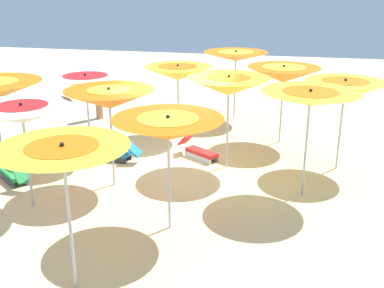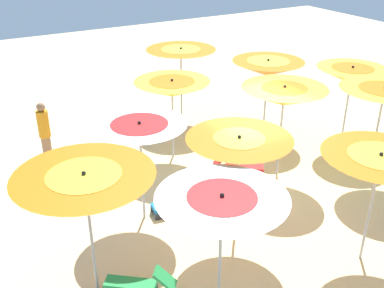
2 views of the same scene
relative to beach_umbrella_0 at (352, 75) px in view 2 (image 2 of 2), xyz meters
name	(u,v)px [view 2 (image 2 of 2)]	position (x,y,z in m)	size (l,w,h in m)	color
ground	(254,198)	(-1.08, 3.92, -2.09)	(38.52, 38.52, 0.04)	beige
beach_umbrella_0	(352,75)	(0.00, 0.00, 0.00)	(1.92, 1.92, 2.34)	#B2B2B7
beach_umbrella_1	(268,68)	(1.74, 1.50, -0.03)	(2.06, 2.06, 2.31)	#B2B2B7
beach_umbrella_2	(181,54)	(3.96, 3.14, 0.08)	(2.15, 2.15, 2.36)	#B2B2B7
beach_umbrella_3	(384,95)	(-1.75, 0.87, 0.16)	(2.07, 2.07, 2.44)	#B2B2B7
beach_umbrella_4	(284,96)	(-0.47, 2.77, 0.06)	(2.04, 2.04, 2.41)	#B2B2B7
beach_umbrella_5	(172,88)	(1.77, 4.59, -0.12)	(1.97, 1.97, 2.21)	#B2B2B7
beach_umbrella_6	(379,166)	(-3.81, 3.42, -0.04)	(2.05, 2.05, 2.30)	#B2B2B7
beach_umbrella_7	(239,148)	(-2.12, 5.21, 0.01)	(1.99, 1.99, 2.35)	#B2B2B7
beach_umbrella_8	(140,132)	(-0.51, 6.50, -0.01)	(1.93, 1.93, 2.30)	#B2B2B7
beach_umbrella_10	(222,207)	(-3.54, 6.51, -0.02)	(2.02, 2.02, 2.29)	#B2B2B7
beach_umbrella_11	(85,186)	(-2.07, 8.13, 0.05)	(2.26, 2.26, 2.39)	#B2B2B7
lounger_0	(177,203)	(-0.64, 5.75, -1.88)	(0.51, 1.35, 0.51)	#333338
lounger_1	(241,168)	(-0.02, 3.58, -1.88)	(0.99, 1.26, 0.56)	silver
lounger_2	(136,285)	(-2.54, 7.57, -1.87)	(1.02, 1.18, 0.58)	#333338
beachgoer_0	(45,133)	(2.99, 7.70, -1.16)	(0.30, 0.30, 1.74)	#A3704C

